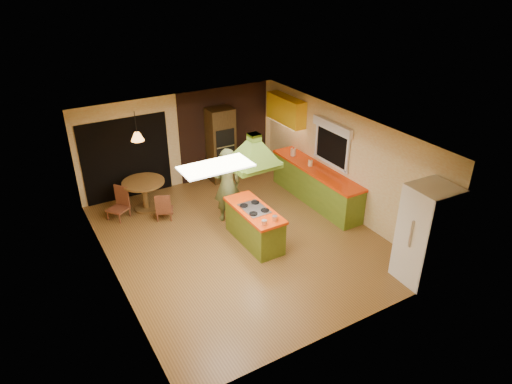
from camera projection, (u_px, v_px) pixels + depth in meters
ground at (242, 239)px, 10.09m from camera, size 6.50×6.50×0.00m
room_walls at (241, 189)px, 9.51m from camera, size 5.50×6.50×6.50m
ceiling_plane at (240, 132)px, 8.93m from camera, size 6.50×6.50×0.00m
brick_panel at (224, 132)px, 12.54m from camera, size 2.64×0.03×2.50m
nook_opening at (127, 159)px, 11.41m from camera, size 2.20×0.03×2.10m
right_counter at (315, 185)px, 11.43m from camera, size 0.62×3.05×0.92m
upper_cabinets at (286, 110)px, 12.02m from camera, size 0.34×1.40×0.70m
window_right at (332, 136)px, 10.78m from camera, size 0.12×1.35×1.06m
fluor_panel at (216, 166)px, 7.53m from camera, size 1.20×0.60×0.03m
kitchen_island at (254, 225)px, 9.82m from camera, size 0.67×1.63×0.83m
range_hood at (254, 146)px, 8.97m from camera, size 0.97×0.71×0.78m
man at (227, 185)px, 10.46m from camera, size 0.71×0.52×1.80m
refrigerator at (426, 234)px, 8.45m from camera, size 0.85×0.80×1.98m
wall_oven at (221, 145)px, 12.31m from camera, size 0.68×0.60×2.04m
dining_table at (144, 190)px, 11.04m from camera, size 1.02×1.02×0.76m
chair_left at (117, 204)px, 10.72m from camera, size 0.59×0.59×0.77m
chair_near at (164, 205)px, 10.74m from camera, size 0.50×0.50×0.69m
pendant_lamp at (137, 137)px, 10.40m from camera, size 0.34×0.34×0.20m
canister_large at (293, 152)px, 11.87m from camera, size 0.14×0.14×0.20m
canister_medium at (293, 152)px, 11.88m from camera, size 0.15×0.15×0.19m
canister_small at (310, 163)px, 11.32m from camera, size 0.14×0.14×0.15m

